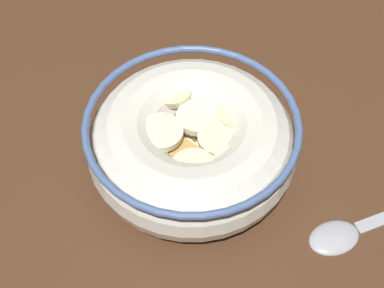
{
  "coord_description": "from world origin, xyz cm",
  "views": [
    {
      "loc": [
        -7.48,
        24.41,
        37.1
      ],
      "look_at": [
        0.0,
        0.0,
        3.0
      ],
      "focal_mm": 49.51,
      "sensor_mm": 36.0,
      "label": 1
    }
  ],
  "objects": [
    {
      "name": "ground_plane",
      "position": [
        0.0,
        0.0,
        -1.0
      ],
      "size": [
        105.52,
        105.52,
        2.0
      ],
      "primitive_type": "cube",
      "color": "#472B19"
    },
    {
      "name": "cereal_bowl",
      "position": [
        -0.03,
        -0.01,
        3.27
      ],
      "size": [
        16.9,
        16.9,
        6.06
      ],
      "color": "silver",
      "rests_on": "ground_plane"
    },
    {
      "name": "spoon",
      "position": [
        -14.54,
        1.71,
        0.33
      ],
      "size": [
        13.93,
        11.6,
        0.8
      ],
      "color": "#A5A5AD",
      "rests_on": "ground_plane"
    }
  ]
}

